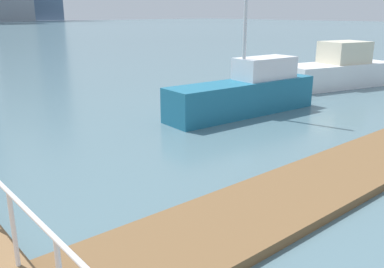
# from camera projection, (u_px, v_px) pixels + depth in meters

# --- Properties ---
(floating_dock) EXTENTS (13.63, 2.00, 0.18)m
(floating_dock) POSITION_uv_depth(u_px,v_px,m) (331.00, 178.00, 9.07)
(floating_dock) COLOR brown
(floating_dock) RESTS_ON ground_plane
(moored_boat_1) EXTENTS (6.23, 1.76, 7.00)m
(moored_boat_1) POSITION_uv_depth(u_px,v_px,m) (246.00, 92.00, 15.02)
(moored_boat_1) COLOR #1E6B8C
(moored_boat_1) RESTS_ON ground_plane
(moored_boat_2) EXTENTS (6.27, 3.32, 2.19)m
(moored_boat_2) POSITION_uv_depth(u_px,v_px,m) (338.00, 70.00, 20.47)
(moored_boat_2) COLOR white
(moored_boat_2) RESTS_ON ground_plane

